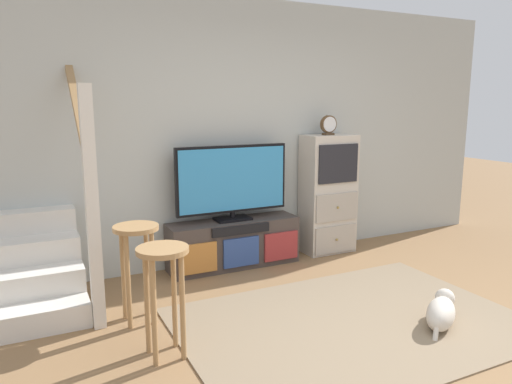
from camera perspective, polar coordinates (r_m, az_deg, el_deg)
ground_plane at (r=3.46m, az=17.86°, el=-18.73°), size 20.00×20.00×0.00m
back_wall at (r=5.08m, az=-0.86°, el=7.11°), size 6.40×0.12×2.70m
area_rug at (r=3.85m, az=11.49°, el=-15.10°), size 2.60×1.80×0.01m
media_console at (r=4.91m, az=-2.67°, el=-6.17°), size 1.36×0.38×0.49m
television at (r=4.79m, az=-2.85°, el=1.36°), size 1.18×0.22×0.76m
side_cabinet at (r=5.37m, az=8.64°, el=-0.27°), size 0.58×0.38×1.32m
desk_clock at (r=5.25m, az=8.68°, el=7.91°), size 0.19×0.08×0.21m
staircase at (r=4.52m, az=-26.07°, el=-7.12°), size 1.00×1.36×2.20m
bar_stool_near at (r=3.19m, az=-11.03°, el=-9.93°), size 0.34×0.34×0.76m
bar_stool_far at (r=3.73m, az=-14.08°, el=-6.92°), size 0.34×0.34×0.76m
dog at (r=3.96m, az=21.32°, el=-13.19°), size 0.48×0.42×0.23m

